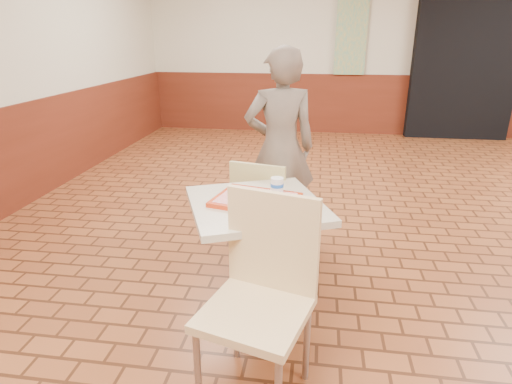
# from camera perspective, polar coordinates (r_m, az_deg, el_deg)

# --- Properties ---
(wainscot_band) EXTENTS (8.00, 10.00, 1.00)m
(wainscot_band) POSITION_cam_1_polar(r_m,az_deg,el_deg) (3.04, 27.97, -4.31)
(wainscot_band) COLOR #531D10
(wainscot_band) RESTS_ON ground
(corridor_doorway) EXTENTS (1.60, 0.22, 2.20)m
(corridor_doorway) POSITION_cam_1_polar(r_m,az_deg,el_deg) (7.85, 25.95, 14.43)
(corridor_doorway) COLOR black
(corridor_doorway) RESTS_ON ground
(promo_poster) EXTENTS (0.50, 0.03, 1.20)m
(promo_poster) POSITION_cam_1_polar(r_m,az_deg,el_deg) (7.57, 12.57, 19.57)
(promo_poster) COLOR gray
(promo_poster) RESTS_ON wainscot_band
(main_table) EXTENTS (0.72, 0.72, 0.76)m
(main_table) POSITION_cam_1_polar(r_m,az_deg,el_deg) (2.51, 0.00, -6.58)
(main_table) COLOR #BBB097
(main_table) RESTS_ON ground
(chair_main_front) EXTENTS (0.56, 0.56, 0.98)m
(chair_main_front) POSITION_cam_1_polar(r_m,az_deg,el_deg) (2.02, 0.81, -12.71)
(chair_main_front) COLOR #DBBA83
(chair_main_front) RESTS_ON ground
(chair_main_back) EXTENTS (0.47, 0.47, 0.84)m
(chair_main_back) POSITION_cam_1_polar(r_m,az_deg,el_deg) (3.03, 0.87, -2.51)
(chair_main_back) COLOR tan
(chair_main_back) RESTS_ON ground
(customer) EXTENTS (0.65, 0.52, 1.57)m
(customer) POSITION_cam_1_polar(r_m,az_deg,el_deg) (3.44, 3.23, 5.83)
(customer) COLOR #6D6055
(customer) RESTS_ON ground
(serving_tray) EXTENTS (0.45, 0.35, 0.03)m
(serving_tray) POSITION_cam_1_polar(r_m,az_deg,el_deg) (2.40, 0.00, -1.03)
(serving_tray) COLOR #B22C0D
(serving_tray) RESTS_ON main_table
(ring_donut) EXTENTS (0.13, 0.13, 0.03)m
(ring_donut) POSITION_cam_1_polar(r_m,az_deg,el_deg) (2.43, -1.82, -0.01)
(ring_donut) COLOR #F3A558
(ring_donut) RESTS_ON serving_tray
(long_john_donut) EXTENTS (0.14, 0.09, 0.04)m
(long_john_donut) POSITION_cam_1_polar(r_m,az_deg,el_deg) (2.35, 0.80, -0.66)
(long_john_donut) COLOR #E67743
(long_john_donut) RESTS_ON serving_tray
(paper_cup) EXTENTS (0.08, 0.08, 0.09)m
(paper_cup) POSITION_cam_1_polar(r_m,az_deg,el_deg) (2.44, 2.82, 0.86)
(paper_cup) COLOR silver
(paper_cup) RESTS_ON serving_tray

